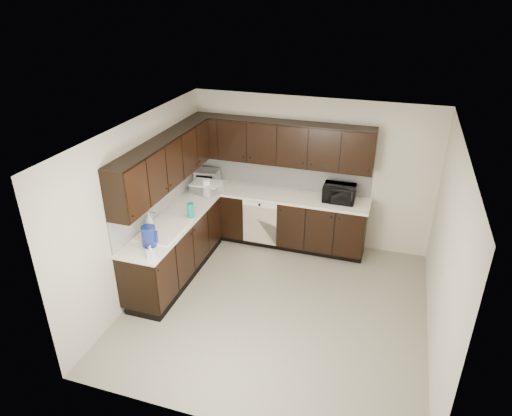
% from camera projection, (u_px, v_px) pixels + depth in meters
% --- Properties ---
extents(floor, '(4.00, 4.00, 0.00)m').
position_uv_depth(floor, '(277.00, 306.00, 6.39)').
color(floor, gray).
rests_on(floor, ground).
extents(ceiling, '(4.00, 4.00, 0.00)m').
position_uv_depth(ceiling, '(282.00, 134.00, 5.28)').
color(ceiling, white).
rests_on(ceiling, wall_back).
extents(wall_back, '(4.00, 0.02, 2.50)m').
position_uv_depth(wall_back, '(311.00, 173.00, 7.54)').
color(wall_back, '#BBB49F').
rests_on(wall_back, floor).
extents(wall_left, '(0.02, 4.00, 2.50)m').
position_uv_depth(wall_left, '(141.00, 207.00, 6.38)').
color(wall_left, '#BBB49F').
rests_on(wall_left, floor).
extents(wall_right, '(0.02, 4.00, 2.50)m').
position_uv_depth(wall_right, '(446.00, 254.00, 5.29)').
color(wall_right, '#BBB49F').
rests_on(wall_right, floor).
extents(wall_front, '(4.00, 0.02, 2.50)m').
position_uv_depth(wall_front, '(221.00, 330.00, 4.13)').
color(wall_front, '#BBB49F').
rests_on(wall_front, floor).
extents(lower_cabinets, '(3.00, 2.80, 0.90)m').
position_uv_depth(lower_cabinets, '(236.00, 233.00, 7.43)').
color(lower_cabinets, black).
rests_on(lower_cabinets, floor).
extents(countertop, '(3.03, 2.83, 0.04)m').
position_uv_depth(countertop, '(235.00, 205.00, 7.20)').
color(countertop, white).
rests_on(countertop, lower_cabinets).
extents(backsplash, '(3.00, 2.80, 0.48)m').
position_uv_depth(backsplash, '(227.00, 183.00, 7.32)').
color(backsplash, beige).
rests_on(backsplash, countertop).
extents(upper_cabinets, '(3.00, 2.80, 0.70)m').
position_uv_depth(upper_cabinets, '(231.00, 151.00, 6.93)').
color(upper_cabinets, black).
rests_on(upper_cabinets, wall_back).
extents(dishwasher, '(0.58, 0.04, 0.78)m').
position_uv_depth(dishwasher, '(260.00, 220.00, 7.54)').
color(dishwasher, '#FAEBCC').
rests_on(dishwasher, lower_cabinets).
extents(sink, '(0.54, 0.82, 0.42)m').
position_uv_depth(sink, '(164.00, 234.00, 6.45)').
color(sink, '#FAEBCC').
rests_on(sink, countertop).
extents(microwave, '(0.50, 0.34, 0.28)m').
position_uv_depth(microwave, '(339.00, 193.00, 7.22)').
color(microwave, black).
rests_on(microwave, countertop).
extents(soap_bottle_a, '(0.08, 0.08, 0.18)m').
position_uv_depth(soap_bottle_a, '(151.00, 252.00, 5.74)').
color(soap_bottle_a, gray).
rests_on(soap_bottle_a, countertop).
extents(soap_bottle_b, '(0.11, 0.11, 0.27)m').
position_uv_depth(soap_bottle_b, '(150.00, 221.00, 6.38)').
color(soap_bottle_b, gray).
rests_on(soap_bottle_b, countertop).
extents(toaster_oven, '(0.42, 0.33, 0.25)m').
position_uv_depth(toaster_oven, '(207.00, 177.00, 7.86)').
color(toaster_oven, '#BCBCBF').
rests_on(toaster_oven, countertop).
extents(storage_bin, '(0.55, 0.48, 0.18)m').
position_uv_depth(storage_bin, '(206.00, 188.00, 7.52)').
color(storage_bin, white).
rests_on(storage_bin, countertop).
extents(blue_pitcher, '(0.22, 0.22, 0.28)m').
position_uv_depth(blue_pitcher, '(149.00, 236.00, 5.99)').
color(blue_pitcher, navy).
rests_on(blue_pitcher, countertop).
extents(teal_tumbler, '(0.13, 0.13, 0.22)m').
position_uv_depth(teal_tumbler, '(191.00, 210.00, 6.73)').
color(teal_tumbler, '#0C8A80').
rests_on(teal_tumbler, countertop).
extents(paper_towel_roll, '(0.14, 0.14, 0.27)m').
position_uv_depth(paper_towel_roll, '(207.00, 187.00, 7.45)').
color(paper_towel_roll, white).
rests_on(paper_towel_roll, countertop).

